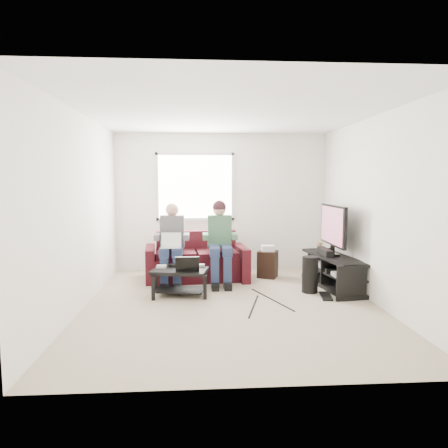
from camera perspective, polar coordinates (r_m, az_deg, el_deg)
The scene contains 26 objects.
floor at distance 5.63m, azimuth 1.03°, elevation -11.43°, with size 4.50×4.50×0.00m, color tan.
ceiling at distance 5.45m, azimuth 1.08°, elevation 15.64°, with size 4.50×4.50×0.00m, color white.
wall_back at distance 7.63m, azimuth -0.35°, elevation 3.09°, with size 4.50×4.50×0.00m, color white.
wall_front at distance 3.16m, azimuth 4.44°, elevation -1.05°, with size 4.50×4.50×0.00m, color white.
wall_left at distance 5.59m, azimuth -19.85°, elevation 1.67°, with size 4.50×4.50×0.00m, color white.
wall_right at distance 5.90m, azimuth 20.80°, elevation 1.85°, with size 4.50×4.50×0.00m, color white.
window at distance 7.59m, azimuth -4.14°, elevation 5.33°, with size 1.48×0.04×1.28m.
sofa at distance 7.02m, azimuth -3.99°, elevation -5.35°, with size 1.81×0.95×0.82m.
person_left at distance 6.67m, azimuth -7.46°, elevation -2.30°, with size 0.40×0.71×1.33m.
person_right at distance 6.68m, azimuth -0.59°, elevation -1.72°, with size 0.40×0.71×1.38m.
laptop_silver at distance 6.45m, azimuth -7.59°, elevation -2.83°, with size 0.32×0.22×0.24m, color silver, non-canonical shape.
coffee_table at distance 6.01m, azimuth -6.34°, elevation -7.44°, with size 0.88×0.63×0.40m.
laptop_black at distance 5.88m, azimuth -5.22°, elevation -5.46°, with size 0.34×0.24×0.24m, color black, non-canonical shape.
controller_a at distance 6.12m, azimuth -8.93°, elevation -6.01°, with size 0.14×0.09×0.04m, color silver.
controller_b at distance 6.17m, azimuth -7.21°, elevation -5.90°, with size 0.14×0.09×0.04m, color black.
controller_c at distance 6.13m, azimuth -3.47°, elevation -5.94°, with size 0.14×0.09×0.04m, color gray.
tv_stand at distance 6.71m, azimuth 15.42°, elevation -6.78°, with size 0.67×1.59×0.51m.
tv at distance 6.68m, azimuth 15.30°, elevation -0.38°, with size 0.12×1.10×0.81m.
soundbar at distance 6.70m, azimuth 14.25°, elevation -3.87°, with size 0.12×0.50×0.10m, color black.
drink_cup at distance 7.21m, azimuth 13.49°, elevation -3.07°, with size 0.08×0.08×0.12m, color #9F6E44.
console_white at distance 6.32m, azimuth 16.63°, elevation -6.92°, with size 0.30×0.22×0.06m, color silver.
console_grey at distance 6.97m, azimuth 14.63°, elevation -5.60°, with size 0.34×0.26×0.08m, color gray.
console_black at distance 6.64m, azimuth 15.58°, elevation -6.23°, with size 0.38×0.30×0.07m, color black.
subwoofer at distance 6.30m, azimuth 12.19°, elevation -7.06°, with size 0.24×0.24×0.56m, color black.
keyboard_floor at distance 6.16m, azimuth 14.36°, elevation -9.95°, with size 0.15×0.44×0.02m, color black.
end_table at distance 7.17m, azimuth 6.26°, elevation -5.54°, with size 0.32×0.32×0.57m.
Camera 1 is at (-0.45, -5.36, 1.69)m, focal length 32.00 mm.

